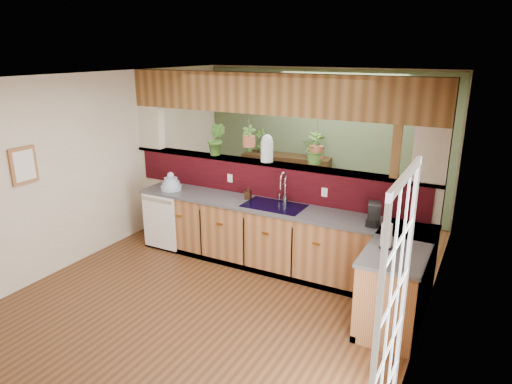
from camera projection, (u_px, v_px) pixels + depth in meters
The scene contains 27 objects.
ground at pixel (221, 294), 5.65m from camera, with size 4.60×7.00×0.01m, color #512F19.
ceiling at pixel (215, 78), 4.87m from camera, with size 4.60×7.00×0.01m, color brown.
wall_back at pixel (323, 142), 8.20m from camera, with size 4.60×0.02×2.60m, color beige.
wall_left at pixel (77, 170), 6.29m from camera, with size 0.02×7.00×2.60m, color beige.
wall_right at pixel (428, 230), 4.23m from camera, with size 0.02×7.00×2.60m, color beige.
pass_through_partition at pixel (272, 176), 6.41m from camera, with size 4.60×0.21×2.60m.
pass_through_ledge at pixel (270, 163), 6.37m from camera, with size 4.60×0.21×0.04m, color brown.
header_beam at pixel (271, 94), 6.09m from camera, with size 4.60×0.15×0.55m, color brown.
sage_backwall at pixel (323, 142), 8.19m from camera, with size 4.55×0.02×2.55m, color #4E6243.
countertop at pixel (311, 248), 5.87m from camera, with size 4.14×1.52×0.90m.
dishwasher at pixel (159, 222), 6.73m from camera, with size 0.58×0.03×0.82m.
navy_sink at pixel (274, 211), 6.11m from camera, with size 0.82×0.50×0.18m.
french_door at pixel (391, 323), 3.22m from camera, with size 0.06×1.02×2.16m, color white.
framed_print at pixel (24, 166), 5.53m from camera, with size 0.04×0.35×0.45m.
faucet at pixel (284, 186), 6.12m from camera, with size 0.19×0.19×0.44m.
dish_stack at pixel (171, 184), 6.75m from camera, with size 0.31×0.31×0.27m.
soap_dispenser at pixel (248, 193), 6.33m from camera, with size 0.08×0.08×0.18m, color #3C2215.
coffee_maker at pixel (374, 215), 5.39m from camera, with size 0.14×0.24×0.27m.
paper_towel at pixel (386, 236), 4.76m from camera, with size 0.14×0.14×0.29m.
glass_jar at pixel (267, 148), 6.33m from camera, with size 0.17×0.17×0.39m.
ledge_plant_left at pixel (217, 139), 6.69m from camera, with size 0.27×0.22×0.49m, color #3B6924.
hanging_plant_a at pixel (249, 130), 6.39m from camera, with size 0.22×0.18×0.50m.
hanging_plant_b at pixel (317, 136), 5.93m from camera, with size 0.36×0.31×0.53m.
shelving_console at pixel (286, 184), 8.50m from camera, with size 1.63×0.43×1.08m, color black.
shelf_plant_a at pixel (260, 140), 8.52m from camera, with size 0.24×0.16×0.45m, color #3B6924.
shelf_plant_b at pixel (314, 145), 8.03m from camera, with size 0.27×0.27×0.48m, color #3B6924.
floor_plant at pixel (387, 215), 7.21m from camera, with size 0.70×0.60×0.78m, color #3B6924.
Camera 1 is at (2.74, -4.21, 2.90)m, focal length 32.00 mm.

